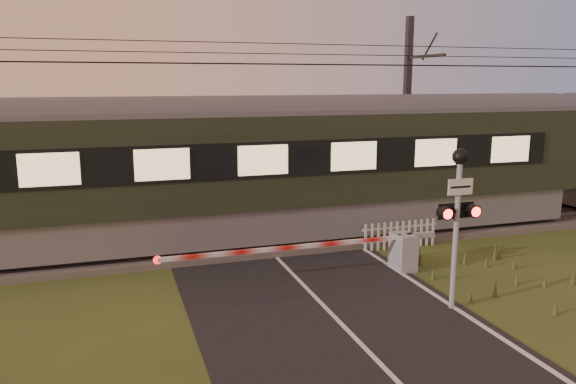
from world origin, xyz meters
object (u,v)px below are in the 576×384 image
object	(u,v)px
crossing_signal	(458,200)
catenary_mast	(407,114)
train	(557,153)
boom_gate	(388,251)
picket_fence	(400,235)

from	to	relation	value
crossing_signal	catenary_mast	bearing A→B (deg)	67.31
train	boom_gate	xyz separation A→B (m)	(-8.77, -3.65, -1.84)
boom_gate	catenary_mast	world-z (taller)	catenary_mast
crossing_signal	catenary_mast	world-z (taller)	catenary_mast
train	crossing_signal	xyz separation A→B (m)	(-8.60, -6.35, 0.07)
train	boom_gate	distance (m)	9.68
train	catenary_mast	bearing A→B (deg)	156.02
train	picket_fence	xyz separation A→B (m)	(-7.45, -1.89, -1.98)
train	boom_gate	world-z (taller)	train
catenary_mast	train	bearing A→B (deg)	-23.98
train	catenary_mast	xyz separation A→B (m)	(-5.01, 2.23, 1.39)
boom_gate	catenary_mast	size ratio (longest dim) A/B	1.02
boom_gate	picket_fence	world-z (taller)	boom_gate
boom_gate	catenary_mast	distance (m)	7.69
boom_gate	crossing_signal	xyz separation A→B (m)	(0.17, -2.70, 1.91)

